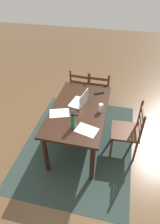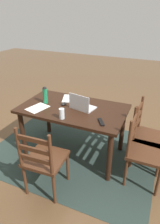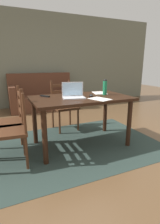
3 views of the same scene
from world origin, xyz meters
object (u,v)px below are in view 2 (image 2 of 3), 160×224
(water_bottle, at_px, (45,95))
(drinking_glass, at_px, (62,114))
(chair_left_far, at_px, (143,151))
(chair_left_near, at_px, (147,136))
(laptop, at_px, (81,105))
(dining_table, at_px, (73,114))
(computer_mouse, at_px, (64,104))
(tv_remote, at_px, (101,122))
(chair_far_head, at_px, (44,160))

(water_bottle, relative_size, drinking_glass, 1.86)
(drinking_glass, bearing_deg, chair_left_far, -170.62)
(chair_left_near, bearing_deg, laptop, 10.77)
(water_bottle, distance_m, drinking_glass, 0.54)
(laptop, bearing_deg, dining_table, 1.54)
(water_bottle, bearing_deg, laptop, -177.26)
(computer_mouse, bearing_deg, chair_left_near, -155.25)
(dining_table, height_order, tv_remote, tv_remote)
(chair_far_head, xyz_separation_m, tv_remote, (-0.49, -0.56, 0.32))
(chair_left_far, bearing_deg, chair_far_head, 31.47)
(chair_left_near, bearing_deg, drinking_glass, 26.72)
(chair_left_far, relative_size, chair_far_head, 1.00)
(computer_mouse, bearing_deg, chair_far_head, 118.51)
(laptop, height_order, drinking_glass, laptop)
(chair_left_far, distance_m, chair_far_head, 1.20)
(dining_table, bearing_deg, water_bottle, 3.10)
(dining_table, distance_m, laptop, 0.21)
(dining_table, bearing_deg, chair_left_near, -170.36)
(chair_far_head, bearing_deg, chair_left_near, -136.50)
(tv_remote, bearing_deg, laptop, -65.51)
(chair_left_far, xyz_separation_m, laptop, (0.90, -0.17, 0.37))
(chair_left_far, xyz_separation_m, chair_far_head, (1.03, 0.63, 0.00))
(chair_left_near, xyz_separation_m, computer_mouse, (1.19, 0.15, 0.33))
(chair_left_far, relative_size, computer_mouse, 9.50)
(laptop, bearing_deg, chair_left_far, 169.03)
(chair_left_near, distance_m, drinking_glass, 1.21)
(tv_remote, bearing_deg, drinking_glass, -20.45)
(chair_left_far, bearing_deg, chair_left_near, -90.02)
(water_bottle, bearing_deg, dining_table, -176.90)
(dining_table, bearing_deg, chair_far_head, 90.17)
(dining_table, relative_size, chair_far_head, 1.56)
(chair_far_head, height_order, laptop, laptop)
(dining_table, distance_m, tv_remote, 0.56)
(chair_left_far, height_order, drinking_glass, chair_left_far)
(dining_table, distance_m, drinking_glass, 0.38)
(dining_table, relative_size, chair_left_near, 1.56)
(chair_left_near, xyz_separation_m, chair_far_head, (1.03, 0.97, 0.00))
(drinking_glass, height_order, computer_mouse, drinking_glass)
(dining_table, height_order, laptop, laptop)
(laptop, distance_m, tv_remote, 0.44)
(laptop, distance_m, computer_mouse, 0.29)
(chair_far_head, height_order, computer_mouse, chair_far_head)
(laptop, relative_size, water_bottle, 1.42)
(dining_table, distance_m, chair_left_near, 1.06)
(computer_mouse, distance_m, tv_remote, 0.71)
(drinking_glass, relative_size, computer_mouse, 1.36)
(chair_far_head, distance_m, computer_mouse, 0.90)
(chair_left_near, bearing_deg, water_bottle, 7.73)
(chair_left_far, relative_size, drinking_glass, 6.99)
(water_bottle, height_order, tv_remote, water_bottle)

